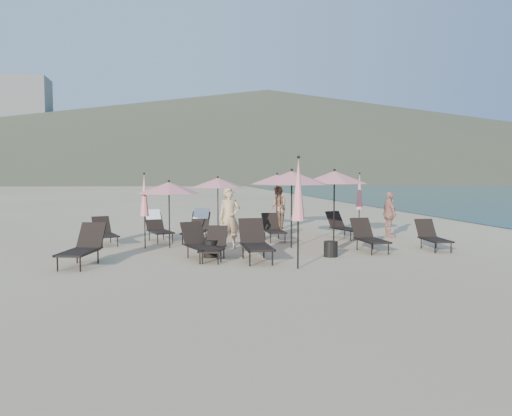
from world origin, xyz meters
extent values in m
plane|color=#D6BA8C|center=(0.00, 0.00, 0.00)|extent=(800.00, 800.00, 0.00)
cone|color=brown|center=(60.00, 300.00, 27.50)|extent=(690.00, 690.00, 55.00)
cone|color=brown|center=(190.00, 330.00, 16.00)|extent=(280.00, 280.00, 32.00)
cube|color=beige|center=(-70.00, 245.00, 24.00)|extent=(22.00, 18.00, 48.00)
cube|color=beige|center=(-45.00, 310.00, 19.00)|extent=(18.00, 16.00, 38.00)
cube|color=black|center=(-5.78, -0.49, 0.36)|extent=(0.93, 1.37, 0.05)
cube|color=black|center=(-5.57, 0.32, 0.67)|extent=(0.74, 0.62, 0.64)
cylinder|color=black|center=(-6.17, -0.93, 0.18)|extent=(0.04, 0.04, 0.35)
cylinder|color=black|center=(-5.91, 0.11, 0.18)|extent=(0.04, 0.04, 0.35)
cylinder|color=black|center=(-5.64, -1.06, 0.18)|extent=(0.04, 0.04, 0.35)
cylinder|color=black|center=(-5.38, -0.02, 0.18)|extent=(0.04, 0.04, 0.35)
cube|color=black|center=(-6.07, -0.37, 0.38)|extent=(0.38, 1.38, 0.04)
cube|color=black|center=(-5.46, -0.52, 0.38)|extent=(0.38, 1.38, 0.04)
cube|color=black|center=(-2.52, -0.24, 0.31)|extent=(0.81, 1.17, 0.04)
cube|color=black|center=(-2.33, 0.45, 0.57)|extent=(0.63, 0.53, 0.55)
cylinder|color=black|center=(-2.86, -0.60, 0.15)|extent=(0.03, 0.03, 0.30)
cylinder|color=black|center=(-2.61, 0.27, 0.15)|extent=(0.03, 0.03, 0.30)
cylinder|color=black|center=(-2.42, -0.73, 0.15)|extent=(0.03, 0.03, 0.30)
cylinder|color=black|center=(-2.17, 0.15, 0.15)|extent=(0.03, 0.03, 0.30)
cube|color=black|center=(-2.76, -0.13, 0.32)|extent=(0.35, 1.16, 0.04)
cube|color=black|center=(-2.25, -0.27, 0.32)|extent=(0.35, 1.16, 0.04)
cube|color=black|center=(-2.71, -0.06, 0.34)|extent=(0.94, 1.30, 0.05)
cube|color=black|center=(-2.96, 0.69, 0.63)|extent=(0.71, 0.61, 0.60)
cylinder|color=black|center=(-2.80, -0.60, 0.17)|extent=(0.04, 0.04, 0.33)
cylinder|color=black|center=(-3.11, 0.35, 0.17)|extent=(0.04, 0.04, 0.33)
cylinder|color=black|center=(-2.32, -0.45, 0.17)|extent=(0.04, 0.04, 0.33)
cylinder|color=black|center=(-2.63, 0.51, 0.17)|extent=(0.04, 0.04, 0.33)
cube|color=black|center=(-3.00, -0.11, 0.35)|extent=(0.45, 1.26, 0.04)
cube|color=black|center=(-2.45, 0.08, 0.35)|extent=(0.45, 1.26, 0.04)
cube|color=black|center=(-1.39, -0.55, 0.38)|extent=(0.68, 1.31, 0.05)
cube|color=black|center=(-1.39, 0.33, 0.70)|extent=(0.68, 0.50, 0.67)
cylinder|color=black|center=(-1.68, -1.09, 0.18)|extent=(0.04, 0.04, 0.37)
cylinder|color=black|center=(-1.67, 0.03, 0.18)|extent=(0.04, 0.04, 0.37)
cylinder|color=black|center=(-1.11, -1.09, 0.18)|extent=(0.04, 0.04, 0.37)
cylinder|color=black|center=(-1.11, 0.02, 0.18)|extent=(0.04, 0.04, 0.37)
cube|color=black|center=(-1.72, -0.49, 0.39)|extent=(0.05, 1.47, 0.04)
cube|color=black|center=(-1.07, -0.50, 0.39)|extent=(0.05, 1.47, 0.04)
cube|color=black|center=(2.15, 0.39, 0.34)|extent=(0.63, 1.17, 0.05)
cube|color=black|center=(2.12, 1.17, 0.62)|extent=(0.61, 0.46, 0.60)
cylinder|color=black|center=(1.91, -0.10, 0.16)|extent=(0.03, 0.03, 0.33)
cylinder|color=black|center=(1.88, 0.89, 0.16)|extent=(0.03, 0.03, 0.33)
cylinder|color=black|center=(2.41, -0.08, 0.16)|extent=(0.03, 0.03, 0.33)
cylinder|color=black|center=(2.38, 0.91, 0.16)|extent=(0.03, 0.03, 0.33)
cube|color=black|center=(1.86, 0.43, 0.35)|extent=(0.08, 1.30, 0.04)
cube|color=black|center=(2.43, 0.45, 0.35)|extent=(0.08, 1.30, 0.04)
cube|color=black|center=(4.09, 0.34, 0.32)|extent=(0.65, 1.13, 0.05)
cube|color=black|center=(4.15, 1.06, 0.58)|extent=(0.59, 0.46, 0.56)
cylinder|color=black|center=(3.82, -0.10, 0.15)|extent=(0.03, 0.03, 0.31)
cylinder|color=black|center=(3.90, 0.83, 0.15)|extent=(0.03, 0.03, 0.31)
cylinder|color=black|center=(4.29, -0.14, 0.15)|extent=(0.03, 0.03, 0.31)
cylinder|color=black|center=(4.37, 0.79, 0.15)|extent=(0.03, 0.03, 0.31)
cube|color=black|center=(3.82, 0.40, 0.33)|extent=(0.14, 1.22, 0.04)
cube|color=black|center=(4.37, 0.36, 0.33)|extent=(0.14, 1.22, 0.04)
cube|color=black|center=(-5.54, 3.22, 0.31)|extent=(0.87, 1.20, 0.04)
cube|color=black|center=(-5.77, 3.90, 0.58)|extent=(0.66, 0.57, 0.55)
cylinder|color=black|center=(-5.61, 2.72, 0.15)|extent=(0.03, 0.03, 0.30)
cylinder|color=black|center=(-5.91, 3.59, 0.15)|extent=(0.03, 0.03, 0.30)
cylinder|color=black|center=(-5.17, 2.87, 0.15)|extent=(0.03, 0.03, 0.30)
cylinder|color=black|center=(-5.47, 3.74, 0.15)|extent=(0.03, 0.03, 0.30)
cube|color=black|center=(-5.81, 3.17, 0.32)|extent=(0.43, 1.16, 0.04)
cube|color=black|center=(-5.30, 3.35, 0.32)|extent=(0.43, 1.16, 0.04)
cube|color=black|center=(-3.86, 3.69, 0.33)|extent=(0.90, 1.27, 0.05)
cube|color=black|center=(-4.09, 4.43, 0.61)|extent=(0.69, 0.59, 0.59)
cylinder|color=black|center=(-3.96, 3.17, 0.16)|extent=(0.03, 0.03, 0.32)
cylinder|color=black|center=(-4.25, 4.10, 0.16)|extent=(0.03, 0.03, 0.32)
cylinder|color=black|center=(-3.48, 3.31, 0.16)|extent=(0.03, 0.03, 0.32)
cylinder|color=black|center=(-3.78, 4.25, 0.16)|extent=(0.03, 0.03, 0.32)
cube|color=black|center=(-4.15, 3.66, 0.34)|extent=(0.42, 1.24, 0.04)
cube|color=black|center=(-3.60, 3.82, 0.34)|extent=(0.42, 1.24, 0.04)
cube|color=white|center=(-4.13, 4.56, 0.84)|extent=(0.57, 0.41, 0.35)
cube|color=black|center=(-2.77, 3.31, 0.35)|extent=(0.95, 1.33, 0.05)
cube|color=black|center=(-2.53, 4.08, 0.64)|extent=(0.73, 0.62, 0.62)
cylinder|color=black|center=(-3.17, 2.92, 0.17)|extent=(0.04, 0.04, 0.34)
cylinder|color=black|center=(-2.86, 3.89, 0.17)|extent=(0.04, 0.04, 0.34)
cylinder|color=black|center=(-2.68, 2.76, 0.17)|extent=(0.04, 0.04, 0.34)
cylinder|color=black|center=(-2.37, 3.74, 0.17)|extent=(0.04, 0.04, 0.34)
cube|color=black|center=(-3.04, 3.45, 0.36)|extent=(0.45, 1.29, 0.04)
cube|color=black|center=(-2.47, 3.27, 0.36)|extent=(0.45, 1.29, 0.04)
cube|color=white|center=(-2.48, 4.21, 0.88)|extent=(0.60, 0.43, 0.37)
cube|color=black|center=(-0.10, 3.23, 0.32)|extent=(0.57, 1.11, 0.05)
cube|color=black|center=(-0.10, 3.98, 0.60)|extent=(0.57, 0.42, 0.57)
cylinder|color=black|center=(-0.34, 2.77, 0.16)|extent=(0.03, 0.03, 0.31)
cylinder|color=black|center=(-0.34, 3.72, 0.16)|extent=(0.03, 0.03, 0.31)
cylinder|color=black|center=(0.14, 2.77, 0.16)|extent=(0.03, 0.03, 0.31)
cylinder|color=black|center=(0.14, 3.72, 0.16)|extent=(0.03, 0.03, 0.31)
cube|color=black|center=(-0.38, 3.28, 0.33)|extent=(0.04, 1.25, 0.04)
cube|color=black|center=(0.17, 3.28, 0.33)|extent=(0.04, 1.25, 0.04)
cube|color=black|center=(2.53, 3.40, 0.33)|extent=(0.89, 1.25, 0.05)
cube|color=black|center=(2.31, 4.13, 0.61)|extent=(0.68, 0.58, 0.58)
cylinder|color=black|center=(2.44, 2.88, 0.16)|extent=(0.03, 0.03, 0.32)
cylinder|color=black|center=(2.15, 3.81, 0.16)|extent=(0.03, 0.03, 0.32)
cylinder|color=black|center=(2.91, 3.02, 0.16)|extent=(0.03, 0.03, 0.32)
cylinder|color=black|center=(2.62, 3.95, 0.16)|extent=(0.03, 0.03, 0.32)
cube|color=black|center=(2.25, 3.36, 0.34)|extent=(0.41, 1.23, 0.04)
cube|color=black|center=(2.79, 3.53, 0.34)|extent=(0.41, 1.23, 0.04)
cylinder|color=black|center=(-3.59, 2.31, 0.96)|extent=(0.04, 0.04, 1.92)
cone|color=pink|center=(-3.59, 2.31, 1.83)|extent=(1.92, 1.92, 0.35)
sphere|color=black|center=(-3.59, 2.31, 2.03)|extent=(0.07, 0.07, 0.07)
cylinder|color=black|center=(0.06, 1.64, 1.12)|extent=(0.05, 0.05, 2.24)
cone|color=pink|center=(0.06, 1.64, 2.13)|extent=(2.24, 2.24, 0.41)
sphere|color=black|center=(0.06, 1.64, 2.37)|extent=(0.09, 0.09, 0.09)
cylinder|color=black|center=(1.70, 2.47, 1.12)|extent=(0.05, 0.05, 2.25)
cone|color=pink|center=(1.70, 2.47, 2.14)|extent=(2.25, 2.25, 0.41)
sphere|color=black|center=(1.70, 2.47, 2.38)|extent=(0.09, 0.09, 0.09)
cylinder|color=black|center=(-1.75, 5.78, 1.00)|extent=(0.04, 0.04, 2.01)
cone|color=pink|center=(-1.75, 5.78, 1.91)|extent=(2.01, 2.01, 0.36)
sphere|color=black|center=(-1.75, 5.78, 2.12)|extent=(0.08, 0.08, 0.08)
cylinder|color=black|center=(0.67, 6.39, 1.06)|extent=(0.04, 0.04, 2.13)
cone|color=pink|center=(0.67, 6.39, 2.03)|extent=(2.13, 2.13, 0.38)
sphere|color=black|center=(0.67, 6.39, 2.25)|extent=(0.08, 0.08, 0.08)
cylinder|color=black|center=(-0.60, -1.60, 0.58)|extent=(0.04, 0.04, 1.15)
cone|color=pink|center=(-0.60, -1.60, 1.89)|extent=(0.31, 0.31, 1.47)
sphere|color=black|center=(-0.60, -1.60, 2.65)|extent=(0.07, 0.07, 0.07)
cylinder|color=black|center=(3.08, 3.75, 0.49)|extent=(0.04, 0.04, 0.99)
cone|color=pink|center=(3.08, 3.75, 1.61)|extent=(0.27, 0.27, 1.26)
sphere|color=black|center=(3.08, 3.75, 2.27)|extent=(0.06, 0.06, 0.06)
cylinder|color=black|center=(-4.32, 2.35, 0.49)|extent=(0.04, 0.04, 0.98)
cone|color=pink|center=(-4.32, 2.35, 1.61)|extent=(0.27, 0.27, 1.25)
sphere|color=black|center=(-4.32, 2.35, 2.26)|extent=(0.06, 0.06, 0.06)
cylinder|color=black|center=(-2.51, 0.38, 0.23)|extent=(0.38, 0.38, 0.46)
cylinder|color=black|center=(0.72, -0.11, 0.21)|extent=(0.38, 0.38, 0.42)
imported|color=tan|center=(-1.80, 1.88, 0.92)|extent=(0.72, 0.52, 1.84)
imported|color=#9F7252|center=(0.81, 6.82, 0.87)|extent=(0.71, 0.89, 1.74)
imported|color=tan|center=(4.10, 3.45, 0.82)|extent=(0.43, 0.97, 1.63)
camera|label=1|loc=(-3.67, -12.97, 2.27)|focal=35.00mm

